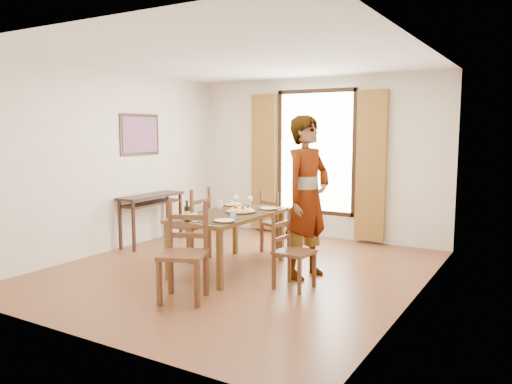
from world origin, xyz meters
The scene contains 22 objects.
ground centered at (0.00, 0.00, 0.00)m, with size 5.00×5.00×0.00m, color #5B2B1C.
room_shell centered at (0.00, 0.13, 1.54)m, with size 4.60×5.10×2.74m.
console_table centered at (-2.03, 0.60, 0.68)m, with size 0.38×1.20×0.80m.
dining_table centered at (-0.12, -0.03, 0.68)m, with size 0.89×1.62×0.76m.
chair_west centered at (-0.86, 0.14, 0.48)m, with size 0.47×0.47×1.03m.
chair_north centered at (0.00, 1.08, 0.44)m, with size 0.54×0.54×0.94m.
chair_south centered at (0.11, -1.24, 0.49)m, with size 0.62×0.62×1.06m.
chair_east centered at (0.93, -0.29, 0.42)m, with size 0.43×0.43×0.90m.
man centered at (0.88, 0.22, 1.00)m, with size 0.63×0.82×2.00m, color gray.
plate_sw centered at (-0.37, -0.58, 0.78)m, with size 0.27×0.27×0.05m, color silver, non-canonical shape.
plate_se centered at (0.19, -0.57, 0.78)m, with size 0.27×0.27×0.05m, color silver, non-canonical shape.
plate_nw centered at (-0.41, 0.53, 0.78)m, with size 0.27×0.27×0.05m, color silver, non-canonical shape.
plate_ne centered at (0.18, 0.50, 0.78)m, with size 0.27×0.27×0.05m, color silver, non-canonical shape.
pasta_platter centered at (0.01, 0.07, 0.81)m, with size 0.40×0.40×0.10m, color #D7531B, non-canonical shape.
caprese_plate centered at (-0.39, -0.77, 0.78)m, with size 0.20×0.20×0.04m, color silver, non-canonical shape.
wine_glass_a centered at (-0.27, -0.36, 0.85)m, with size 0.08×0.08×0.18m, color white, non-canonical shape.
wine_glass_b centered at (-0.04, 0.37, 0.85)m, with size 0.08×0.08×0.18m, color white, non-canonical shape.
wine_glass_c centered at (-0.27, 0.37, 0.85)m, with size 0.08×0.08×0.18m, color white, non-canonical shape.
tumbler_a centered at (0.16, -0.35, 0.81)m, with size 0.07×0.07×0.10m, color silver.
tumbler_b centered at (-0.45, 0.24, 0.81)m, with size 0.07×0.07×0.10m, color silver.
tumbler_c centered at (-0.11, -0.76, 0.81)m, with size 0.07×0.07×0.10m, color silver.
wine_bottle centered at (-0.20, -0.78, 0.88)m, with size 0.07×0.07×0.25m, color black, non-canonical shape.
Camera 1 is at (3.45, -5.33, 1.82)m, focal length 35.00 mm.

